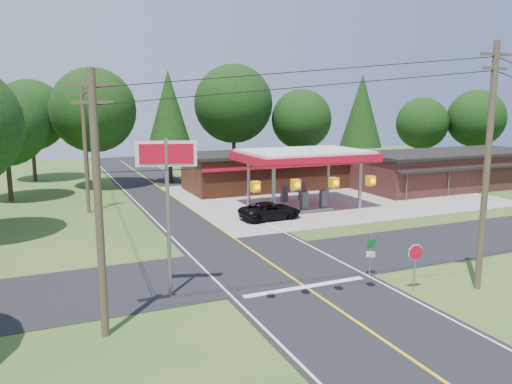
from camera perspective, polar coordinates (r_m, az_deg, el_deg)
name	(u,v)px	position (r m, az deg, el deg)	size (l,w,h in m)	color
ground	(273,265)	(27.63, 2.01, -8.38)	(120.00, 120.00, 0.00)	#30571E
main_highway	(273,265)	(27.63, 2.01, -8.36)	(8.00, 120.00, 0.02)	black
cross_road	(273,265)	(27.63, 2.01, -8.35)	(70.00, 7.00, 0.02)	black
lane_center_yellow	(273,265)	(27.62, 2.01, -8.33)	(0.15, 110.00, 0.00)	yellow
gas_canopy	(304,157)	(42.13, 5.49, 3.95)	(10.60, 7.40, 4.88)	gray
convenience_store	(265,170)	(51.71, 1.06, 2.52)	(16.40, 7.55, 3.80)	brown
strip_building	(448,169)	(56.23, 21.13, 2.45)	(20.40, 8.75, 3.80)	#391B17
utility_pole_near_right	(487,165)	(25.28, 24.90, 2.80)	(1.80, 0.30, 11.50)	#473828
utility_pole_near_left	(98,202)	(19.05, -17.59, -1.15)	(1.80, 0.30, 10.00)	#473828
utility_pole_far_left	(85,149)	(41.91, -18.94, 4.70)	(1.80, 0.30, 10.00)	#473828
utility_pole_north	(86,140)	(58.96, -18.86, 5.69)	(0.30, 0.30, 9.50)	#473828
overhead_beacons	(315,166)	(20.59, 6.81, 2.92)	(17.04, 2.04, 1.03)	black
treeline_backdrop	(174,117)	(49.17, -9.31, 8.51)	(70.27, 51.59, 13.30)	#332316
suv_car	(270,211)	(38.04, 1.65, -2.17)	(4.81, 4.81, 1.34)	black
sedan_car	(291,184)	(51.02, 4.03, 0.88)	(3.46, 3.46, 1.18)	silver
big_stop_sign	(167,180)	(22.46, -10.13, 1.42)	(2.59, 0.89, 7.25)	gray
octagonal_stop_sign	(416,256)	(24.71, 17.77, -7.00)	(0.80, 0.16, 2.28)	gray
route_sign_post	(371,251)	(26.23, 12.97, -6.59)	(0.43, 0.22, 2.25)	gray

